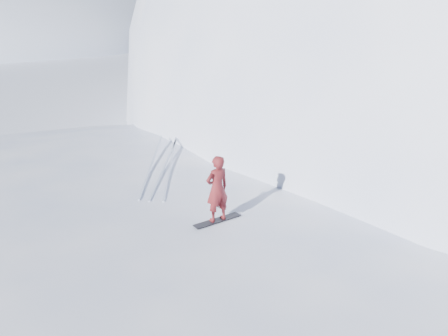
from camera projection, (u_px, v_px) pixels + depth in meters
The scene contains 7 objects.
near_ridge at pixel (193, 277), 14.89m from camera, with size 36.00×28.00×4.80m, color white.
peak_shoulder at pixel (411, 129), 28.99m from camera, with size 28.00×24.00×18.00m, color white.
far_ridge_c at pixel (130, 10), 119.65m from camera, with size 140.00×90.00×36.00m, color white.
wind_bumps at pixel (133, 288), 14.34m from camera, with size 16.00×14.40×1.00m.
snowboard at pixel (217, 220), 13.06m from camera, with size 1.36×0.25×0.02m, color black.
snowboarder at pixel (217, 189), 12.73m from camera, with size 0.65×0.43×1.78m, color maroon.
board_tracks at pixel (163, 163), 16.96m from camera, with size 1.89×5.96×0.04m.
Camera 1 is at (4.14, -9.31, 8.46)m, focal length 40.00 mm.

